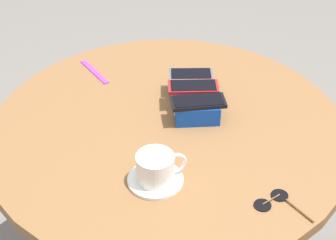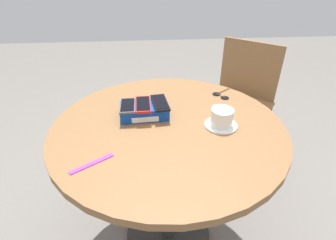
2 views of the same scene
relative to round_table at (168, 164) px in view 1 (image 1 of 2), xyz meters
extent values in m
cylinder|color=#2D2D2D|center=(0.00, 0.00, -0.24)|extent=(0.07, 0.07, 0.68)
cylinder|color=brown|center=(0.00, 0.00, 0.12)|extent=(0.95, 0.95, 0.03)
cube|color=#0F42AD|center=(-0.09, 0.07, 0.16)|extent=(0.21, 0.13, 0.05)
cube|color=white|center=(-0.09, 0.01, 0.15)|extent=(0.11, 0.01, 0.02)
cube|color=#515156|center=(-0.16, 0.07, 0.19)|extent=(0.06, 0.12, 0.01)
cube|color=black|center=(-0.16, 0.07, 0.19)|extent=(0.05, 0.11, 0.00)
cube|color=red|center=(-0.10, 0.07, 0.19)|extent=(0.06, 0.14, 0.01)
cube|color=black|center=(-0.10, 0.07, 0.20)|extent=(0.06, 0.12, 0.00)
cube|color=black|center=(-0.03, 0.08, 0.19)|extent=(0.08, 0.15, 0.01)
cube|color=black|center=(-0.03, 0.08, 0.20)|extent=(0.07, 0.13, 0.00)
cylinder|color=white|center=(0.21, -0.03, 0.14)|extent=(0.13, 0.13, 0.01)
cylinder|color=white|center=(0.21, -0.03, 0.17)|extent=(0.09, 0.09, 0.07)
cylinder|color=tan|center=(0.21, -0.03, 0.20)|extent=(0.08, 0.08, 0.00)
torus|color=white|center=(0.20, 0.01, 0.17)|extent=(0.03, 0.06, 0.06)
cube|color=purple|center=(-0.27, -0.22, 0.13)|extent=(0.14, 0.10, 0.00)
cylinder|color=black|center=(0.29, 0.21, 0.13)|extent=(0.04, 0.04, 0.00)
cylinder|color=black|center=(0.26, 0.25, 0.13)|extent=(0.04, 0.04, 0.00)
cylinder|color=brown|center=(0.28, 0.23, 0.14)|extent=(0.03, 0.04, 0.00)
cylinder|color=brown|center=(0.31, 0.29, 0.14)|extent=(0.07, 0.05, 0.00)
camera|label=1|loc=(1.18, -0.01, 1.03)|focal=60.00mm
camera|label=2|loc=(-0.08, -0.89, 0.71)|focal=28.00mm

